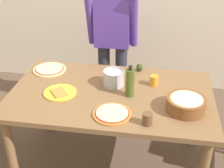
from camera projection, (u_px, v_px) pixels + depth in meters
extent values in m
plane|color=brown|center=(111.00, 163.00, 2.78)|extent=(8.00, 8.00, 0.00)
cube|color=brown|center=(111.00, 95.00, 2.41)|extent=(1.60, 0.96, 0.04)
cylinder|color=brown|center=(11.00, 155.00, 2.36)|extent=(0.07, 0.07, 0.72)
cylinder|color=brown|center=(47.00, 100.00, 3.04)|extent=(0.07, 0.07, 0.72)
cylinder|color=brown|center=(194.00, 113.00, 2.85)|extent=(0.07, 0.07, 0.72)
cylinder|color=#2D2D38|center=(104.00, 81.00, 3.25)|extent=(0.12, 0.12, 0.85)
cylinder|color=#2D2D38|center=(121.00, 83.00, 3.22)|extent=(0.12, 0.12, 0.85)
cube|color=#56389E|center=(113.00, 18.00, 2.89)|extent=(0.34, 0.20, 0.55)
cylinder|color=#56389E|center=(90.00, 18.00, 2.87)|extent=(0.07, 0.21, 0.55)
cylinder|color=#56389E|center=(134.00, 21.00, 2.82)|extent=(0.07, 0.21, 0.55)
cylinder|color=#A37A4C|center=(6.00, 124.00, 2.93)|extent=(0.04, 0.04, 0.45)
cylinder|color=beige|center=(50.00, 70.00, 2.74)|extent=(0.29, 0.29, 0.01)
cylinder|color=#B22D1E|center=(49.00, 69.00, 2.73)|extent=(0.26, 0.26, 0.00)
cylinder|color=beige|center=(49.00, 68.00, 2.73)|extent=(0.24, 0.24, 0.00)
cylinder|color=#C67A33|center=(112.00, 114.00, 2.14)|extent=(0.28, 0.28, 0.01)
cylinder|color=#B22D1E|center=(112.00, 113.00, 2.14)|extent=(0.24, 0.24, 0.00)
cylinder|color=beige|center=(112.00, 113.00, 2.13)|extent=(0.23, 0.23, 0.00)
cylinder|color=gold|center=(60.00, 92.00, 2.39)|extent=(0.26, 0.26, 0.01)
cube|color=#CC8438|center=(59.00, 92.00, 2.37)|extent=(0.17, 0.17, 0.01)
cylinder|color=brown|center=(186.00, 104.00, 2.17)|extent=(0.28, 0.28, 0.10)
ellipsoid|color=beige|center=(186.00, 100.00, 2.15)|extent=(0.25, 0.25, 0.05)
cylinder|color=#47561E|center=(130.00, 83.00, 2.31)|extent=(0.07, 0.07, 0.22)
cylinder|color=black|center=(130.00, 68.00, 2.25)|extent=(0.03, 0.03, 0.04)
cylinder|color=#B7B7BC|center=(114.00, 78.00, 2.48)|extent=(0.17, 0.17, 0.12)
torus|color=#A5A5AD|center=(114.00, 71.00, 2.45)|extent=(0.17, 0.17, 0.01)
cylinder|color=orange|center=(154.00, 80.00, 2.49)|extent=(0.07, 0.07, 0.08)
cylinder|color=brown|center=(147.00, 119.00, 2.03)|extent=(0.07, 0.07, 0.08)
ellipsoid|color=#2D4219|center=(139.00, 67.00, 2.71)|extent=(0.06, 0.06, 0.07)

